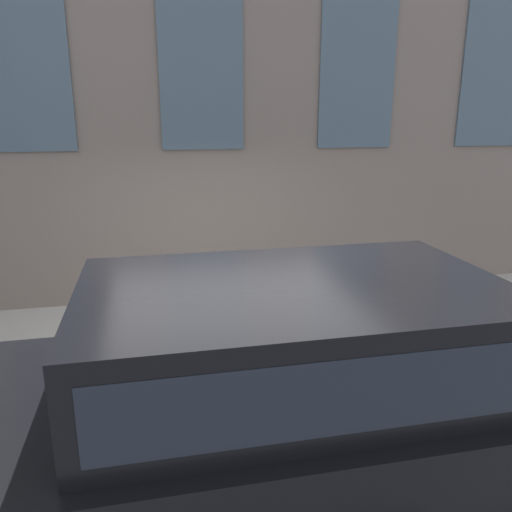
# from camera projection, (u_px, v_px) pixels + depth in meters

# --- Properties ---
(ground_plane) EXTENTS (80.00, 80.00, 0.00)m
(ground_plane) POSITION_uv_depth(u_px,v_px,m) (236.00, 388.00, 5.31)
(ground_plane) COLOR #38383A
(sidewalk) EXTENTS (2.58, 60.00, 0.13)m
(sidewalk) POSITION_uv_depth(u_px,v_px,m) (219.00, 333.00, 6.51)
(sidewalk) COLOR #B2ADA3
(sidewalk) RESTS_ON ground_plane
(building_facade) EXTENTS (0.33, 40.00, 7.94)m
(building_facade) POSITION_uv_depth(u_px,v_px,m) (199.00, 27.00, 6.81)
(building_facade) COLOR gray
(building_facade) RESTS_ON ground_plane
(fire_hydrant) EXTENTS (0.37, 0.48, 0.78)m
(fire_hydrant) POSITION_uv_depth(u_px,v_px,m) (232.00, 322.00, 5.72)
(fire_hydrant) COLOR gray
(fire_hydrant) RESTS_ON sidewalk
(person) EXTENTS (0.26, 0.17, 1.08)m
(person) POSITION_uv_depth(u_px,v_px,m) (279.00, 295.00, 5.87)
(person) COLOR #998466
(person) RESTS_ON sidewalk
(parked_truck_black_near) EXTENTS (2.06, 4.69, 1.70)m
(parked_truck_black_near) POSITION_uv_depth(u_px,v_px,m) (284.00, 375.00, 3.58)
(parked_truck_black_near) COLOR black
(parked_truck_black_near) RESTS_ON ground_plane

